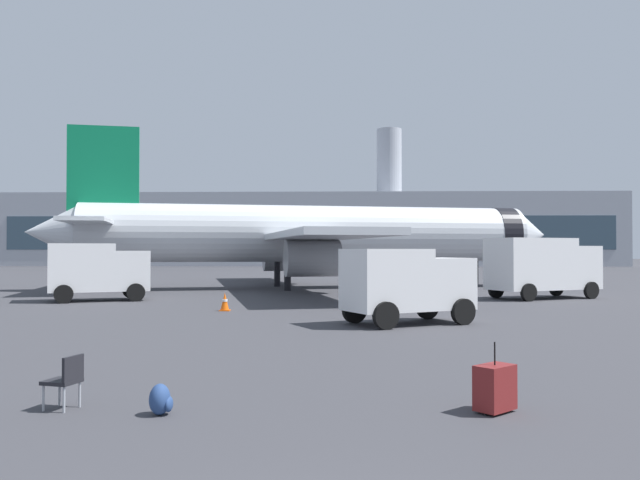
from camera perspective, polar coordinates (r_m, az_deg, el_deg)
airplane_at_gate at (r=43.62m, az=-1.08°, el=0.51°), size 35.45×32.24×10.50m
service_truck at (r=34.50m, az=-19.09°, el=-2.45°), size 5.28×4.03×2.90m
fuel_truck at (r=36.11m, az=19.06°, el=-2.12°), size 6.45×4.74×3.20m
cargo_van at (r=22.48m, az=7.66°, el=-3.71°), size 4.83×3.89×2.60m
safety_cone_near at (r=30.26m, az=13.24°, el=-4.97°), size 0.44×0.44×0.82m
safety_cone_mid at (r=49.24m, az=-17.38°, el=-3.39°), size 0.44×0.44×0.83m
safety_cone_far at (r=27.54m, az=-8.43°, el=-5.44°), size 0.44×0.44×0.77m
rolling_suitcase at (r=10.69m, az=15.23°, el=-12.48°), size 0.74×0.73×1.10m
traveller_backpack at (r=10.50m, az=-13.92°, el=-13.58°), size 0.36×0.40×0.48m
gate_chair at (r=11.25m, az=-21.57°, el=-11.31°), size 0.58×0.58×0.86m
terminal_building at (r=114.51m, az=-0.83°, el=0.86°), size 104.06×20.68×24.15m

